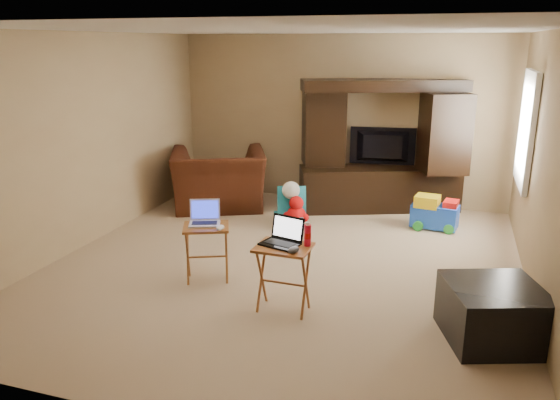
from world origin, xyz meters
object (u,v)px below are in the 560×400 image
(push_toy, at_px, (435,212))
(mouse_left, at_px, (220,228))
(television, at_px, (382,147))
(child_rocker, at_px, (288,207))
(recliner, at_px, (219,180))
(laptop_right, at_px, (280,232))
(mouse_right, at_px, (294,250))
(ottoman, at_px, (493,313))
(entertainment_center, at_px, (381,146))
(plush_toy, at_px, (296,211))
(tray_table_right, at_px, (283,279))
(water_bottle, at_px, (308,235))
(laptop_left, at_px, (204,213))
(tray_table_left, at_px, (207,253))

(push_toy, xyz_separation_m, mouse_left, (-1.96, -2.49, 0.39))
(television, xyz_separation_m, child_rocker, (-1.04, -1.30, -0.64))
(television, relative_size, mouse_left, 7.95)
(recliner, height_order, laptop_right, laptop_right)
(mouse_right, bearing_deg, ottoman, 5.85)
(entertainment_center, xyz_separation_m, mouse_right, (-0.24, -3.59, -0.28))
(recliner, height_order, plush_toy, recliner)
(tray_table_right, relative_size, laptop_right, 1.91)
(tray_table_right, distance_m, mouse_right, 0.38)
(television, bearing_deg, push_toy, 128.46)
(ottoman, height_order, mouse_left, mouse_left)
(laptop_right, xyz_separation_m, mouse_right, (0.17, -0.14, -0.09))
(television, relative_size, water_bottle, 4.93)
(plush_toy, bearing_deg, laptop_right, -77.19)
(child_rocker, distance_m, plush_toy, 0.12)
(ottoman, distance_m, tray_table_right, 1.80)
(television, distance_m, laptop_left, 3.48)
(laptop_left, height_order, mouse_right, laptop_left)
(push_toy, relative_size, tray_table_left, 1.02)
(entertainment_center, xyz_separation_m, tray_table_left, (-1.32, -3.08, -0.65))
(entertainment_center, distance_m, ottoman, 3.77)
(push_toy, relative_size, mouse_right, 4.70)
(tray_table_right, distance_m, laptop_left, 1.14)
(ottoman, relative_size, tray_table_right, 1.17)
(child_rocker, distance_m, tray_table_left, 1.95)
(tray_table_right, height_order, laptop_right, laptop_right)
(plush_toy, xyz_separation_m, mouse_left, (-0.18, -2.05, 0.41))
(child_rocker, height_order, mouse_left, mouse_left)
(recliner, bearing_deg, plush_toy, 137.41)
(plush_toy, height_order, laptop_right, laptop_right)
(television, xyz_separation_m, laptop_left, (-1.35, -3.20, -0.19))
(entertainment_center, distance_m, plush_toy, 1.62)
(mouse_left, distance_m, mouse_right, 1.00)
(plush_toy, xyz_separation_m, ottoman, (2.37, -2.32, 0.03))
(television, distance_m, tray_table_right, 3.69)
(plush_toy, distance_m, tray_table_left, 2.01)
(push_toy, height_order, laptop_left, laptop_left)
(plush_toy, xyz_separation_m, tray_table_right, (0.58, -2.37, 0.11))
(plush_toy, relative_size, water_bottle, 2.11)
(entertainment_center, xyz_separation_m, recliner, (-2.26, -0.67, -0.51))
(child_rocker, distance_m, laptop_right, 2.45)
(recliner, xyz_separation_m, mouse_right, (2.02, -2.92, 0.23))
(entertainment_center, bearing_deg, recliner, 175.20)
(laptop_left, relative_size, water_bottle, 1.60)
(television, relative_size, push_toy, 1.59)
(plush_toy, xyz_separation_m, water_bottle, (0.78, -2.29, 0.52))
(tray_table_left, bearing_deg, television, 44.25)
(tray_table_right, relative_size, mouse_right, 4.92)
(tray_table_right, bearing_deg, push_toy, 68.58)
(push_toy, xyz_separation_m, ottoman, (0.59, -2.76, 0.01))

